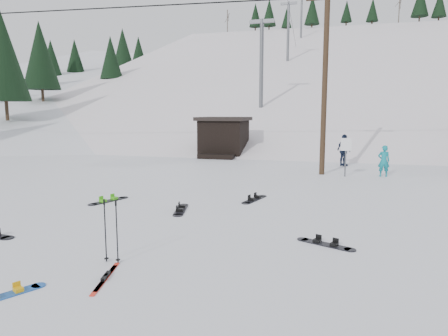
# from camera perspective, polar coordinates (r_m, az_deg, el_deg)

# --- Properties ---
(ground) EXTENTS (200.00, 200.00, 0.00)m
(ground) POSITION_cam_1_polar(r_m,az_deg,el_deg) (7.43, -6.25, -16.46)
(ground) COLOR silver
(ground) RESTS_ON ground
(ski_slope) EXTENTS (60.00, 85.24, 65.97)m
(ski_slope) POSITION_cam_1_polar(r_m,az_deg,el_deg) (63.15, 12.77, -6.05)
(ski_slope) COLOR white
(ski_slope) RESTS_ON ground
(ridge_left) EXTENTS (47.54, 95.03, 58.38)m
(ridge_left) POSITION_cam_1_polar(r_m,az_deg,el_deg) (68.04, -19.53, -4.44)
(ridge_left) COLOR silver
(ridge_left) RESTS_ON ground
(treeline_left) EXTENTS (20.00, 64.00, 10.00)m
(treeline_left) POSITION_cam_1_polar(r_m,az_deg,el_deg) (59.04, -22.88, 4.35)
(treeline_left) COLOR black
(treeline_left) RESTS_ON ground
(treeline_crest) EXTENTS (50.00, 6.00, 10.00)m
(treeline_crest) POSITION_cam_1_polar(r_m,az_deg,el_deg) (92.36, 13.94, 5.82)
(treeline_crest) COLOR black
(treeline_crest) RESTS_ON ski_slope
(utility_pole) EXTENTS (2.00, 0.26, 9.00)m
(utility_pole) POSITION_cam_1_polar(r_m,az_deg,el_deg) (20.35, 14.22, 12.27)
(utility_pole) COLOR #3A2819
(utility_pole) RESTS_ON ground
(trail_sign) EXTENTS (0.50, 0.09, 1.85)m
(trail_sign) POSITION_cam_1_polar(r_m,az_deg,el_deg) (19.94, 17.02, 2.45)
(trail_sign) COLOR #595B60
(trail_sign) RESTS_ON ground
(lift_hut) EXTENTS (3.40, 4.10, 2.75)m
(lift_hut) POSITION_cam_1_polar(r_m,az_deg,el_deg) (28.29, -0.03, 4.51)
(lift_hut) COLOR black
(lift_hut) RESTS_ON ground
(lift_tower_near) EXTENTS (2.20, 0.36, 8.00)m
(lift_tower_near) POSITION_cam_1_polar(r_m,az_deg,el_deg) (37.17, 5.38, 15.33)
(lift_tower_near) COLOR #595B60
(lift_tower_near) RESTS_ON ski_slope
(lift_tower_mid) EXTENTS (2.20, 0.36, 8.00)m
(lift_tower_mid) POSITION_cam_1_polar(r_m,az_deg,el_deg) (57.77, 9.17, 19.13)
(lift_tower_mid) COLOR #595B60
(lift_tower_mid) RESTS_ON ski_slope
(lift_tower_far) EXTENTS (2.20, 0.36, 8.00)m
(lift_tower_far) POSITION_cam_1_polar(r_m,az_deg,el_deg) (78.60, 11.01, 20.90)
(lift_tower_far) COLOR #595B60
(lift_tower_far) RESTS_ON ski_slope
(hero_snowboard) EXTENTS (0.74, 1.17, 0.09)m
(hero_snowboard) POSITION_cam_1_polar(r_m,az_deg,el_deg) (7.94, -28.66, -15.60)
(hero_snowboard) COLOR #1B55B2
(hero_snowboard) RESTS_ON ground
(hero_skis) EXTENTS (0.44, 1.46, 0.08)m
(hero_skis) POSITION_cam_1_polar(r_m,az_deg,el_deg) (8.00, -16.55, -14.75)
(hero_skis) COLOR red
(hero_skis) RESTS_ON ground
(ski_poles) EXTENTS (0.36, 0.10, 1.32)m
(ski_poles) POSITION_cam_1_polar(r_m,az_deg,el_deg) (8.56, -15.84, -8.58)
(ski_poles) COLOR black
(ski_poles) RESTS_ON ground
(board_scatter_b) EXTENTS (0.62, 1.61, 0.12)m
(board_scatter_b) POSITION_cam_1_polar(r_m,az_deg,el_deg) (12.72, -6.19, -5.90)
(board_scatter_b) COLOR black
(board_scatter_b) RESTS_ON ground
(board_scatter_c) EXTENTS (0.75, 1.58, 0.12)m
(board_scatter_c) POSITION_cam_1_polar(r_m,az_deg,el_deg) (14.47, -16.15, -4.48)
(board_scatter_c) COLOR black
(board_scatter_c) RESTS_ON ground
(board_scatter_d) EXTENTS (1.35, 0.74, 0.10)m
(board_scatter_d) POSITION_cam_1_polar(r_m,az_deg,el_deg) (9.76, 14.30, -10.45)
(board_scatter_d) COLOR black
(board_scatter_d) RESTS_ON ground
(board_scatter_f) EXTENTS (0.65, 1.60, 0.12)m
(board_scatter_f) POSITION_cam_1_polar(r_m,az_deg,el_deg) (14.17, 4.38, -4.44)
(board_scatter_f) COLOR black
(board_scatter_f) RESTS_ON ground
(skier_teal) EXTENTS (0.58, 0.41, 1.51)m
(skier_teal) POSITION_cam_1_polar(r_m,az_deg,el_deg) (20.60, 21.86, 0.94)
(skier_teal) COLOR #0D7B87
(skier_teal) RESTS_ON ground
(skier_navy) EXTENTS (1.00, 1.12, 1.82)m
(skier_navy) POSITION_cam_1_polar(r_m,az_deg,el_deg) (23.92, 16.76, 2.45)
(skier_navy) COLOR #18233D
(skier_navy) RESTS_ON ground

